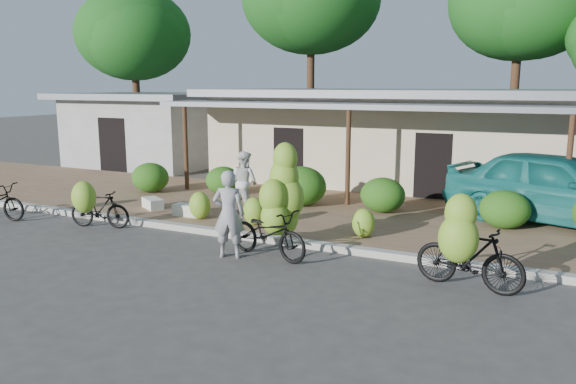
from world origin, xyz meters
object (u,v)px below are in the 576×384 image
Objects in this scene: bystander at (244,182)px; tree_back_left at (132,32)px; tree_center_right at (516,2)px; bike_center at (276,213)px; bike_left at (96,206)px; vendor at (229,214)px; bike_right at (467,250)px; sack_far at (153,203)px; teal_van at (557,188)px; sack_near at (190,210)px.

tree_back_left is at bearing -20.90° from bystander.
tree_center_right reaches higher than bike_center.
vendor is (4.16, -0.53, 0.32)m from bike_left.
bike_right is at bearing 162.80° from vendor.
sack_far is (-8.79, 2.52, -0.48)m from bike_right.
tree_back_left is 20.89m from teal_van.
tree_center_right is 12.00× the size of sack_far.
tree_back_left is at bearing 135.82° from sack_near.
vendor is at bearing -103.74° from tree_center_right.
vendor is at bearing -43.58° from tree_back_left.
sack_far is (-1.46, 0.30, -0.01)m from sack_near.
bike_center is at bearing 147.89° from bystander.
bike_center is at bearing -103.51° from bike_left.
bystander is at bearing -56.51° from bike_left.
bystander is at bearing -82.97° from vendor.
tree_back_left is 4.89× the size of bystander.
bystander is 7.88m from teal_van.
vendor is 0.34× the size of teal_van.
bystander is (11.51, -9.11, -5.05)m from tree_back_left.
sack_far is at bearing -15.43° from bike_left.
bike_center reaches higher than sack_far.
bike_center reaches higher than bike_left.
tree_back_left is 18.78m from vendor.
sack_near is at bearing 128.65° from teal_van.
bike_left is 3.84m from bystander.
tree_center_right reaches higher than bike_left.
bike_left is 4.20m from vendor.
vendor is 3.70m from bystander.
tree_center_right reaches higher than vendor.
sack_near is at bearing -44.18° from tree_back_left.
tree_back_left is 10.78× the size of sack_far.
bike_center is at bearing -101.49° from tree_center_right.
bike_left is at bearing -117.58° from tree_center_right.
tree_back_left is 1.52× the size of teal_van.
teal_van is at bearing -146.33° from bystander.
tree_center_right reaches higher than bystander.
bike_center is 5.33m from sack_far.
bike_center is at bearing -26.77° from sack_near.
sack_far is (-8.02, -13.36, -6.57)m from tree_center_right.
tree_back_left is at bearing -168.37° from tree_center_right.
bystander is 0.31× the size of teal_van.
bike_right is 7.07m from bystander.
sack_near is (10.45, -10.15, -5.73)m from tree_back_left.
sack_far is 10.54m from teal_van.
bike_center reaches higher than bystander.
sack_near is 1.13× the size of sack_far.
tree_back_left is 4.92× the size of bike_left.
bystander is at bearing -113.51° from tree_center_right.
teal_van is (1.30, 5.46, 0.28)m from bike_right.
vendor is (-0.78, -0.58, 0.02)m from bike_center.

